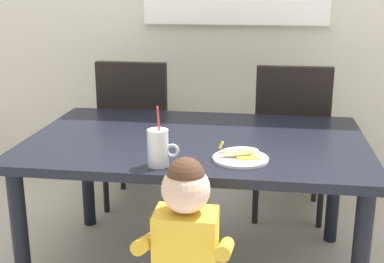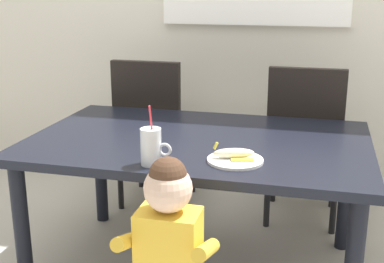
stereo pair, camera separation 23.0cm
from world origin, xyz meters
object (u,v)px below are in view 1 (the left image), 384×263
object	(u,v)px
toddler_standing	(186,242)
dining_chair_right	(290,134)
dining_table	(196,154)
milk_cup	(158,150)
dining_chair_left	(138,126)
snack_plate	(240,159)
peeled_banana	(239,152)

from	to	relation	value
toddler_standing	dining_chair_right	bearing A→B (deg)	73.31
dining_table	milk_cup	distance (m)	0.44
dining_chair_left	snack_plate	size ratio (longest dim) A/B	4.17
dining_table	milk_cup	xyz separation A→B (m)	(-0.10, -0.40, 0.15)
dining_table	peeled_banana	size ratio (longest dim) A/B	8.96
dining_chair_left	snack_plate	world-z (taller)	dining_chair_left
peeled_banana	toddler_standing	bearing A→B (deg)	-111.31
milk_cup	snack_plate	world-z (taller)	milk_cup
dining_chair_left	toddler_standing	xyz separation A→B (m)	(0.52, -1.39, -0.02)
toddler_standing	snack_plate	distance (m)	0.47
dining_chair_left	toddler_standing	distance (m)	1.49
dining_chair_right	dining_table	bearing A→B (deg)	55.72
dining_table	dining_chair_left	bearing A→B (deg)	123.42
milk_cup	dining_table	bearing A→B (deg)	76.47
toddler_standing	peeled_banana	world-z (taller)	toddler_standing
dining_chair_left	peeled_banana	xyz separation A→B (m)	(0.68, -0.98, 0.19)
dining_chair_left	milk_cup	bearing A→B (deg)	108.46
peeled_banana	dining_chair_right	bearing A→B (deg)	75.34
milk_cup	dining_chair_right	bearing A→B (deg)	62.58
dining_table	dining_chair_right	bearing A→B (deg)	55.72
toddler_standing	snack_plate	xyz separation A→B (m)	(0.16, 0.40, 0.18)
snack_plate	toddler_standing	bearing A→B (deg)	-112.40
dining_chair_right	toddler_standing	xyz separation A→B (m)	(-0.41, -1.37, -0.02)
dining_chair_left	snack_plate	xyz separation A→B (m)	(0.69, -0.99, 0.16)
dining_chair_left	milk_cup	xyz separation A→B (m)	(0.37, -1.11, 0.23)
snack_plate	dining_table	bearing A→B (deg)	128.02
toddler_standing	dining_chair_left	bearing A→B (deg)	110.65
toddler_standing	milk_cup	xyz separation A→B (m)	(-0.15, 0.28, 0.24)
snack_plate	peeled_banana	xyz separation A→B (m)	(-0.01, 0.01, 0.03)
dining_chair_right	toddler_standing	distance (m)	1.43
dining_table	snack_plate	xyz separation A→B (m)	(0.22, -0.28, 0.09)
dining_table	snack_plate	size ratio (longest dim) A/B	6.84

